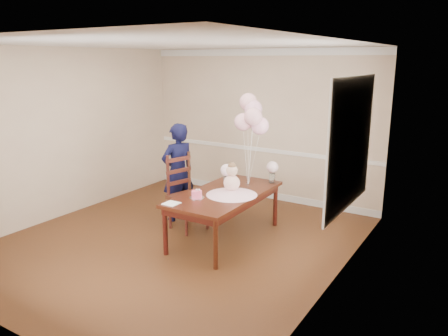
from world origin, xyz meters
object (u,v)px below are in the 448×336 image
dining_table_top (225,194)px  woman (178,172)px  dining_chair_seat (188,197)px  birthday_cake (197,194)px

dining_table_top → woman: 1.10m
dining_table_top → dining_chair_seat: bearing=176.2°
dining_chair_seat → woman: (-0.39, 0.26, 0.28)m
woman → dining_table_top: bearing=95.1°
birthday_cake → dining_table_top: bearing=66.6°
birthday_cake → dining_chair_seat: 0.71m
dining_chair_seat → dining_table_top: bearing=12.0°
birthday_cake → woman: 1.13m
dining_table_top → woman: (-1.06, 0.30, 0.10)m
woman → dining_chair_seat: bearing=76.9°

